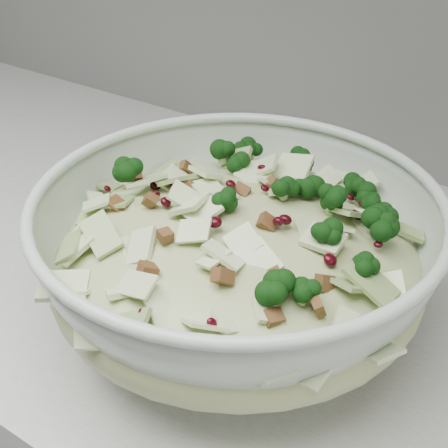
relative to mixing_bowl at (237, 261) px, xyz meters
name	(u,v)px	position (x,y,z in m)	size (l,w,h in m)	color
counter	(114,423)	(-0.30, 0.10, -0.52)	(3.60, 0.60, 0.90)	silver
mixing_bowl	(237,261)	(0.00, 0.00, 0.00)	(0.44, 0.44, 0.14)	#B6C8B6
salad	(237,239)	(0.00, 0.00, 0.02)	(0.36, 0.36, 0.14)	#BAC788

